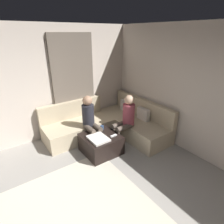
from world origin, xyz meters
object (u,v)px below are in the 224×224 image
ottoman (101,144)px  person_on_couch_side (90,119)px  sectional_couch (110,124)px  person_on_couch_back (125,118)px  game_remote (114,136)px  coffee_mug (102,128)px

ottoman → person_on_couch_side: 0.61m
sectional_couch → person_on_couch_side: 0.76m
person_on_couch_back → person_on_couch_side: same height
ottoman → person_on_couch_side: size_ratio=0.63×
game_remote → person_on_couch_back: 0.55m
coffee_mug → person_on_couch_back: person_on_couch_back is taller
sectional_couch → game_remote: size_ratio=17.00×
person_on_couch_side → ottoman: bearing=91.7°
ottoman → sectional_couch: bearing=131.4°
ottoman → person_on_couch_back: bearing=89.5°
sectional_couch → ottoman: bearing=-48.6°
game_remote → person_on_couch_back: person_on_couch_back is taller
sectional_couch → person_on_couch_back: size_ratio=2.12×
person_on_couch_back → person_on_couch_side: 0.81m
ottoman → game_remote: game_remote is taller
sectional_couch → person_on_couch_side: person_on_couch_side is taller
game_remote → person_on_couch_back: size_ratio=0.12×
sectional_couch → person_on_couch_side: bearing=-77.1°
sectional_couch → coffee_mug: sectional_couch is taller
person_on_couch_side → sectional_couch: bearing=-167.1°
person_on_couch_back → sectional_couch: bearing=5.6°
sectional_couch → coffee_mug: size_ratio=26.84×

